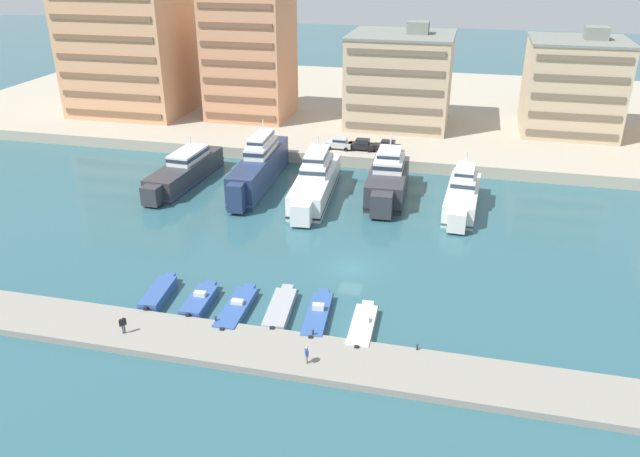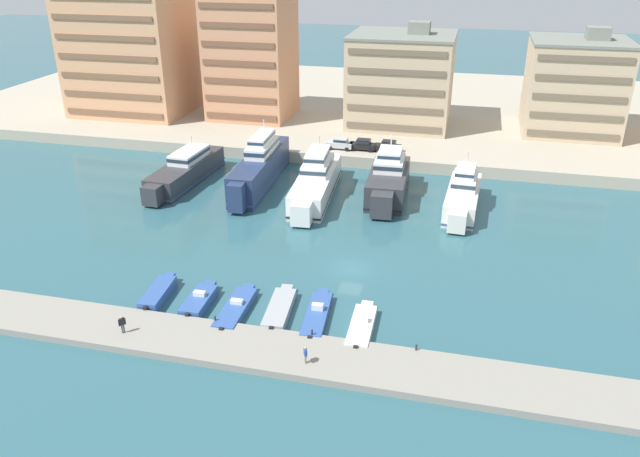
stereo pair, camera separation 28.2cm
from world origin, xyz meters
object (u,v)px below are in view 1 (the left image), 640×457
(yacht_charcoal_far_left, at_px, (185,171))
(motorboat_grey_center_left, at_px, (280,309))
(yacht_white_mid_left, at_px, (315,181))
(yacht_navy_left, at_px, (259,167))
(yacht_charcoal_center_left, at_px, (388,180))
(yacht_ivory_center, at_px, (462,195))
(motorboat_white_center_right, at_px, (363,326))
(car_black_left, at_px, (362,144))
(motorboat_blue_far_left, at_px, (159,293))
(motorboat_blue_left, at_px, (200,301))
(motorboat_blue_center, at_px, (318,315))
(car_silver_far_left, at_px, (339,143))
(car_black_mid_left, at_px, (387,146))
(motorboat_blue_mid_left, at_px, (237,309))
(pedestrian_near_edge, at_px, (123,323))
(pedestrian_mid_deck, at_px, (307,353))

(yacht_charcoal_far_left, distance_m, motorboat_grey_center_left, 38.09)
(yacht_charcoal_far_left, distance_m, yacht_white_mid_left, 19.59)
(yacht_navy_left, xyz_separation_m, yacht_charcoal_center_left, (18.44, -0.01, -0.38))
(yacht_ivory_center, relative_size, motorboat_white_center_right, 2.08)
(car_black_left, bearing_deg, motorboat_blue_far_left, -104.95)
(motorboat_blue_left, bearing_deg, motorboat_blue_center, 2.24)
(yacht_white_mid_left, relative_size, motorboat_blue_far_left, 3.16)
(car_silver_far_left, distance_m, car_black_mid_left, 7.61)
(yacht_navy_left, distance_m, motorboat_blue_left, 32.69)
(yacht_ivory_center, height_order, motorboat_blue_mid_left, yacht_ivory_center)
(yacht_white_mid_left, bearing_deg, yacht_ivory_center, -0.39)
(yacht_charcoal_center_left, relative_size, car_black_left, 4.12)
(motorboat_blue_center, bearing_deg, yacht_white_mid_left, 104.30)
(yacht_white_mid_left, xyz_separation_m, pedestrian_near_edge, (-8.32, -36.98, -0.49))
(yacht_charcoal_far_left, height_order, pedestrian_near_edge, yacht_charcoal_far_left)
(yacht_navy_left, xyz_separation_m, motorboat_grey_center_left, (12.66, -31.69, -2.29))
(yacht_white_mid_left, height_order, motorboat_grey_center_left, yacht_white_mid_left)
(yacht_navy_left, xyz_separation_m, pedestrian_mid_deck, (17.29, -39.47, -1.09))
(motorboat_blue_center, relative_size, car_silver_far_left, 2.09)
(yacht_charcoal_far_left, xyz_separation_m, yacht_charcoal_center_left, (29.23, 1.70, 0.54))
(car_black_mid_left, relative_size, pedestrian_near_edge, 2.41)
(yacht_charcoal_center_left, bearing_deg, motorboat_blue_left, -113.08)
(car_black_left, bearing_deg, motorboat_grey_center_left, -89.76)
(motorboat_grey_center_left, distance_m, car_silver_far_left, 45.38)
(yacht_charcoal_far_left, height_order, motorboat_white_center_right, yacht_charcoal_far_left)
(motorboat_blue_far_left, bearing_deg, motorboat_blue_mid_left, -4.23)
(car_black_mid_left, bearing_deg, motorboat_grey_center_left, -94.77)
(motorboat_blue_mid_left, bearing_deg, motorboat_blue_left, 174.59)
(motorboat_grey_center_left, relative_size, car_black_left, 1.93)
(motorboat_blue_left, bearing_deg, motorboat_blue_mid_left, -5.41)
(yacht_white_mid_left, height_order, yacht_ivory_center, yacht_white_mid_left)
(yacht_white_mid_left, bearing_deg, motorboat_grey_center_left, -82.55)
(motorboat_grey_center_left, bearing_deg, motorboat_white_center_right, -7.33)
(yacht_navy_left, bearing_deg, yacht_ivory_center, -4.58)
(yacht_ivory_center, bearing_deg, car_black_left, 135.12)
(car_black_mid_left, height_order, pedestrian_mid_deck, car_black_mid_left)
(motorboat_blue_center, xyz_separation_m, car_black_mid_left, (0.10, 45.71, 2.39))
(motorboat_blue_center, height_order, motorboat_white_center_right, motorboat_blue_center)
(yacht_charcoal_center_left, distance_m, yacht_ivory_center, 10.38)
(yacht_ivory_center, height_order, pedestrian_mid_deck, yacht_ivory_center)
(car_black_left, distance_m, pedestrian_near_edge, 54.23)
(yacht_charcoal_far_left, distance_m, motorboat_white_center_right, 44.29)
(motorboat_blue_left, bearing_deg, yacht_charcoal_center_left, 66.92)
(motorboat_blue_far_left, distance_m, motorboat_blue_mid_left, 8.39)
(pedestrian_near_edge, bearing_deg, pedestrian_mid_deck, -1.16)
(yacht_white_mid_left, height_order, car_silver_far_left, yacht_white_mid_left)
(car_black_left, bearing_deg, pedestrian_near_edge, -102.77)
(yacht_charcoal_center_left, bearing_deg, yacht_charcoal_far_left, -176.68)
(yacht_white_mid_left, height_order, motorboat_blue_mid_left, yacht_white_mid_left)
(pedestrian_near_edge, bearing_deg, motorboat_blue_mid_left, 38.59)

